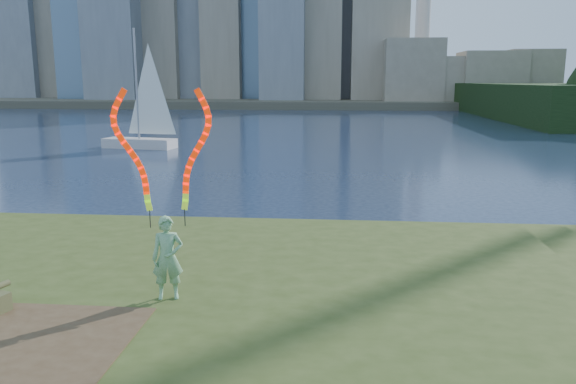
# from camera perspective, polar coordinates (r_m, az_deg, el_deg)

# --- Properties ---
(ground) EXTENTS (320.00, 320.00, 0.00)m
(ground) POSITION_cam_1_polar(r_m,az_deg,el_deg) (11.20, -7.31, -12.19)
(ground) COLOR #18243D
(ground) RESTS_ON ground
(grassy_knoll) EXTENTS (20.00, 18.00, 0.80)m
(grassy_knoll) POSITION_cam_1_polar(r_m,az_deg,el_deg) (9.04, -10.57, -15.92)
(grassy_knoll) COLOR #364518
(grassy_knoll) RESTS_ON ground
(dirt_patch) EXTENTS (3.20, 3.00, 0.02)m
(dirt_patch) POSITION_cam_1_polar(r_m,az_deg,el_deg) (8.93, -26.48, -13.96)
(dirt_patch) COLOR #47331E
(dirt_patch) RESTS_ON grassy_knoll
(far_shore) EXTENTS (320.00, 40.00, 1.20)m
(far_shore) POSITION_cam_1_polar(r_m,az_deg,el_deg) (105.11, 3.84, 9.18)
(far_shore) COLOR #514C3B
(far_shore) RESTS_ON ground
(woman_with_ribbons) EXTENTS (1.92, 0.56, 3.84)m
(woman_with_ribbons) POSITION_cam_1_polar(r_m,az_deg,el_deg) (9.53, -12.26, -2.21)
(woman_with_ribbons) COLOR #186E1E
(woman_with_ribbons) RESTS_ON grassy_knoll
(sailboat) EXTENTS (5.19, 2.40, 7.78)m
(sailboat) POSITION_cam_1_polar(r_m,az_deg,el_deg) (38.52, -14.58, 6.32)
(sailboat) COLOR beige
(sailboat) RESTS_ON ground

